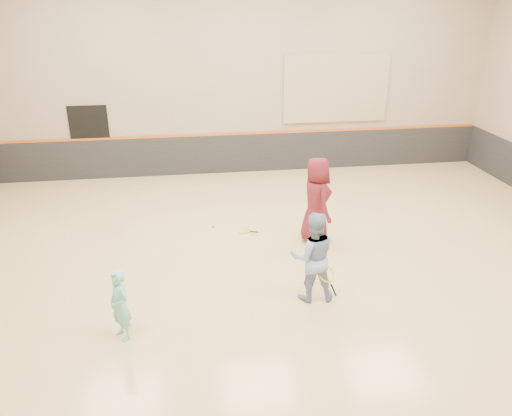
{
  "coord_description": "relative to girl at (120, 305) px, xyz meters",
  "views": [
    {
      "loc": [
        -1.75,
        -8.71,
        5.1
      ],
      "look_at": [
        -0.44,
        0.4,
        1.15
      ],
      "focal_mm": 35.0,
      "sensor_mm": 36.0,
      "label": 1
    }
  ],
  "objects": [
    {
      "name": "room",
      "position": [
        2.93,
        1.88,
        0.21
      ],
      "size": [
        15.04,
        12.04,
        6.22
      ],
      "color": "tan",
      "rests_on": "ground"
    },
    {
      "name": "wainscot_back",
      "position": [
        2.93,
        7.85,
        -0.01
      ],
      "size": [
        14.9,
        0.04,
        1.2
      ],
      "primitive_type": "cube",
      "color": "#232326",
      "rests_on": "floor"
    },
    {
      "name": "accent_stripe",
      "position": [
        2.93,
        7.84,
        0.61
      ],
      "size": [
        14.9,
        0.03,
        0.06
      ],
      "primitive_type": "cube",
      "color": "#D85914",
      "rests_on": "wall_back"
    },
    {
      "name": "acoustic_panel",
      "position": [
        5.73,
        7.83,
        1.89
      ],
      "size": [
        3.2,
        0.08,
        2.0
      ],
      "primitive_type": "cube",
      "color": "tan",
      "rests_on": "wall_back"
    },
    {
      "name": "doorway",
      "position": [
        -1.57,
        7.86,
        0.49
      ],
      "size": [
        1.1,
        0.05,
        2.2
      ],
      "primitive_type": "cube",
      "color": "black",
      "rests_on": "floor"
    },
    {
      "name": "girl",
      "position": [
        0.0,
        0.0,
        0.0
      ],
      "size": [
        0.49,
        0.53,
        1.22
      ],
      "primitive_type": "imported",
      "rotation": [
        0.0,
        0.0,
        -0.95
      ],
      "color": "#77CECB",
      "rests_on": "floor"
    },
    {
      "name": "instructor",
      "position": [
        3.27,
        0.68,
        0.24
      ],
      "size": [
        0.85,
        0.68,
        1.69
      ],
      "primitive_type": "imported",
      "rotation": [
        0.0,
        0.0,
        3.09
      ],
      "color": "#8099C6",
      "rests_on": "floor"
    },
    {
      "name": "young_man",
      "position": [
        3.91,
        2.91,
        0.36
      ],
      "size": [
        0.78,
        1.04,
        1.94
      ],
      "primitive_type": "imported",
      "rotation": [
        0.0,
        0.0,
        1.75
      ],
      "color": "maroon",
      "rests_on": "floor"
    },
    {
      "name": "held_racket",
      "position": [
        3.48,
        0.5,
        -0.02
      ],
      "size": [
        0.51,
        0.51,
        0.51
      ],
      "primitive_type": null,
      "color": "#ADCD2D",
      "rests_on": "instructor"
    },
    {
      "name": "spare_racket",
      "position": [
        2.4,
        3.59,
        -0.54
      ],
      "size": [
        0.65,
        0.65,
        0.14
      ],
      "primitive_type": null,
      "color": "#9FCE2D",
      "rests_on": "floor"
    },
    {
      "name": "ball_under_racket",
      "position": [
        3.39,
        1.07,
        -0.57
      ],
      "size": [
        0.07,
        0.07,
        0.07
      ],
      "primitive_type": "sphere",
      "color": "#CFF138",
      "rests_on": "floor"
    },
    {
      "name": "ball_in_hand",
      "position": [
        3.99,
        2.85,
        0.56
      ],
      "size": [
        0.07,
        0.07,
        0.07
      ],
      "primitive_type": "sphere",
      "color": "gold",
      "rests_on": "young_man"
    },
    {
      "name": "ball_beside_spare",
      "position": [
        1.71,
        3.91,
        -0.57
      ],
      "size": [
        0.07,
        0.07,
        0.07
      ],
      "primitive_type": "sphere",
      "color": "gold",
      "rests_on": "floor"
    }
  ]
}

